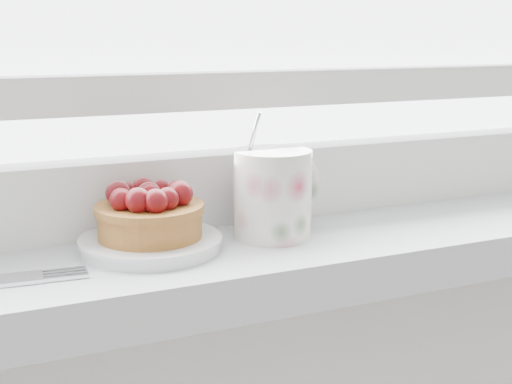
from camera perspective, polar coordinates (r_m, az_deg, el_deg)
saucer at (r=0.63m, az=-8.42°, el=-4.11°), size 0.12×0.12×0.01m
raspberry_tart at (r=0.62m, az=-8.50°, el=-1.64°), size 0.09×0.09×0.05m
floral_mug at (r=0.65m, az=1.49°, el=0.03°), size 0.11×0.09×0.12m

